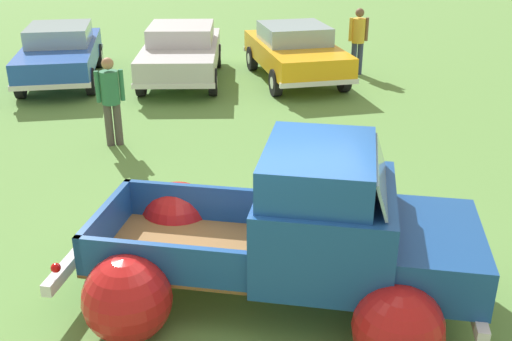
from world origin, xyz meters
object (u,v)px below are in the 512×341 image
spectator_1 (358,37)px  lane_cone_0 (316,192)px  vintage_pickup_truck (301,243)px  show_car_0 (61,51)px  spectator_0 (111,96)px  show_car_2 (295,50)px  lane_cone_1 (373,183)px  show_car_1 (181,51)px

spectator_1 → lane_cone_0: spectator_1 is taller
vintage_pickup_truck → show_car_0: bearing=130.0°
vintage_pickup_truck → spectator_0: vintage_pickup_truck is taller
show_car_2 → spectator_1: size_ratio=2.44×
vintage_pickup_truck → spectator_1: size_ratio=2.79×
lane_cone_1 → show_car_0: bearing=128.3°
show_car_2 → spectator_0: 6.10m
vintage_pickup_truck → show_car_1: vintage_pickup_truck is taller
spectator_0 → spectator_1: spectator_1 is taller
show_car_1 → show_car_0: bearing=-89.9°
show_car_2 → lane_cone_1: (0.05, -7.28, -0.47)m
spectator_0 → spectator_1: size_ratio=0.96×
lane_cone_0 → lane_cone_1: (0.94, 0.22, 0.00)m
spectator_1 → lane_cone_0: size_ratio=2.82×
vintage_pickup_truck → lane_cone_0: 2.33m
show_car_0 → lane_cone_0: size_ratio=7.21×
vintage_pickup_truck → lane_cone_0: vintage_pickup_truck is taller
show_car_2 → show_car_0: bearing=-101.8°
show_car_0 → show_car_2: bearing=81.5°
vintage_pickup_truck → lane_cone_1: 2.91m
show_car_2 → spectator_1: bearing=95.6°
show_car_2 → lane_cone_0: size_ratio=6.88×
show_car_2 → lane_cone_1: size_ratio=6.88×
show_car_0 → spectator_0: 5.24m
show_car_2 → lane_cone_1: show_car_2 is taller
show_car_1 → lane_cone_1: (3.02, -7.54, -0.47)m
lane_cone_0 → spectator_1: bearing=71.4°
show_car_0 → show_car_2: same height
vintage_pickup_truck → show_car_2: bearing=96.9°
spectator_0 → lane_cone_1: spectator_0 is taller
show_car_0 → spectator_0: spectator_0 is taller
show_car_1 → lane_cone_0: (2.08, -7.76, -0.47)m
vintage_pickup_truck → lane_cone_0: size_ratio=7.88×
show_car_1 → spectator_0: (-1.26, -4.65, 0.19)m
vintage_pickup_truck → show_car_1: 10.07m
show_car_0 → lane_cone_1: size_ratio=7.21×
show_car_1 → show_car_2: (2.97, -0.26, -0.00)m
show_car_2 → spectator_0: (-4.22, -4.39, 0.19)m
spectator_0 → spectator_1: bearing=-60.7°
show_car_0 → lane_cone_1: (6.15, -7.78, -0.47)m
show_car_0 → lane_cone_0: (5.21, -8.01, -0.47)m
vintage_pickup_truck → spectator_1: (3.28, 10.11, 0.26)m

